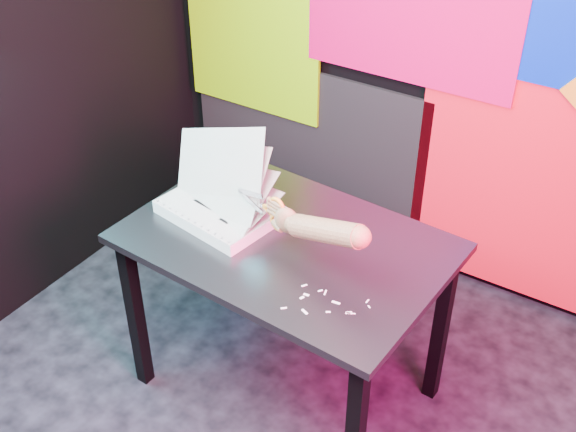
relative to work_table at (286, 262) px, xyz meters
The scene contains 7 objects.
room 0.86m from the work_table, 65.08° to the right, with size 3.01×3.01×2.71m.
backdrop 1.10m from the work_table, 75.25° to the left, with size 2.88×0.05×2.08m.
work_table is the anchor object (origin of this frame).
printout_stack 0.31m from the work_table, behind, with size 0.48×0.36×0.37m.
scissors 0.26m from the work_table, 95.37° to the right, with size 0.23×0.07×0.13m.
hand_forearm 0.38m from the work_table, 30.54° to the right, with size 0.42×0.15×0.19m.
paper_clippings 0.36m from the work_table, 37.56° to the right, with size 0.24×0.19×0.00m.
Camera 1 is at (0.88, -1.24, 2.27)m, focal length 45.00 mm.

